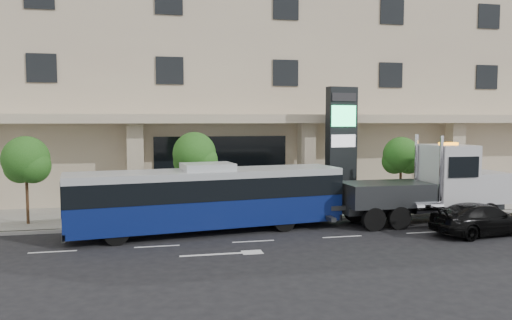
{
  "coord_description": "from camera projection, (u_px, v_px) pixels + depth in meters",
  "views": [
    {
      "loc": [
        -4.24,
        -21.81,
        5.13
      ],
      "look_at": [
        0.87,
        2.0,
        3.17
      ],
      "focal_mm": 35.0,
      "sensor_mm": 36.0,
      "label": 1
    }
  ],
  "objects": [
    {
      "name": "curb",
      "position": [
        239.0,
        223.0,
        24.5
      ],
      "size": [
        120.0,
        0.3,
        0.15
      ],
      "primitive_type": "cube",
      "color": "gray",
      "rests_on": "ground"
    },
    {
      "name": "tow_truck",
      "position": [
        432.0,
        187.0,
        24.8
      ],
      "size": [
        9.64,
        2.55,
        4.39
      ],
      "rotation": [
        0.0,
        0.0,
        0.02
      ],
      "color": "#2D3033",
      "rests_on": "ground"
    },
    {
      "name": "signage_pylon",
      "position": [
        341.0,
        148.0,
        27.45
      ],
      "size": [
        1.76,
        0.86,
        6.78
      ],
      "rotation": [
        0.0,
        0.0,
        0.15
      ],
      "color": "black",
      "rests_on": "sidewalk"
    },
    {
      "name": "sidewalk",
      "position": [
        229.0,
        212.0,
        27.42
      ],
      "size": [
        120.0,
        6.0,
        0.15
      ],
      "primitive_type": "cube",
      "color": "gray",
      "rests_on": "ground"
    },
    {
      "name": "convention_center",
      "position": [
        206.0,
        54.0,
        36.79
      ],
      "size": [
        60.0,
        17.6,
        20.0
      ],
      "color": "#BEA98E",
      "rests_on": "ground"
    },
    {
      "name": "black_sedan",
      "position": [
        482.0,
        219.0,
        22.31
      ],
      "size": [
        5.11,
        2.62,
        1.42
      ],
      "primitive_type": "imported",
      "rotation": [
        0.0,
        0.0,
        1.71
      ],
      "color": "black",
      "rests_on": "ground"
    },
    {
      "name": "ground",
      "position": [
        247.0,
        234.0,
        22.56
      ],
      "size": [
        120.0,
        120.0,
        0.0
      ],
      "primitive_type": "plane",
      "color": "black",
      "rests_on": "ground"
    },
    {
      "name": "city_bus",
      "position": [
        208.0,
        197.0,
        22.77
      ],
      "size": [
        12.74,
        4.3,
        3.17
      ],
      "rotation": [
        0.0,
        0.0,
        0.14
      ],
      "color": "black",
      "rests_on": "ground"
    },
    {
      "name": "tree_mid",
      "position": [
        195.0,
        157.0,
        25.38
      ],
      "size": [
        2.28,
        2.2,
        4.38
      ],
      "color": "#422B19",
      "rests_on": "sidewalk"
    },
    {
      "name": "tree_right",
      "position": [
        402.0,
        158.0,
        27.8
      ],
      "size": [
        2.1,
        2.0,
        4.04
      ],
      "color": "#422B19",
      "rests_on": "sidewalk"
    },
    {
      "name": "tree_left",
      "position": [
        26.0,
        162.0,
        23.72
      ],
      "size": [
        2.27,
        2.2,
        4.22
      ],
      "color": "#422B19",
      "rests_on": "sidewalk"
    }
  ]
}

